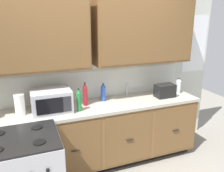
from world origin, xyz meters
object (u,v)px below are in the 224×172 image
at_px(microwave, 51,101).
at_px(bottle_clear, 178,86).
at_px(paper_towel_roll, 20,105).
at_px(bottle_green, 79,100).
at_px(bottle_red, 85,94).
at_px(bottle_blue, 103,92).
at_px(toaster, 165,91).

distance_m(microwave, bottle_clear, 1.91).
xyz_separation_m(microwave, paper_towel_roll, (-0.37, 0.03, -0.01)).
bearing_deg(microwave, bottle_green, -19.02).
distance_m(bottle_red, bottle_blue, 0.29).
relative_size(microwave, bottle_green, 1.63).
bearing_deg(toaster, paper_towel_roll, 177.97).
height_order(toaster, paper_towel_roll, paper_towel_roll).
bearing_deg(bottle_green, bottle_red, 52.05).
height_order(paper_towel_roll, bottle_blue, paper_towel_roll).
distance_m(toaster, bottle_red, 1.18).
xyz_separation_m(bottle_red, bottle_green, (-0.13, -0.16, -0.01)).
bearing_deg(toaster, bottle_red, 175.45).
bearing_deg(paper_towel_roll, microwave, -4.15).
bearing_deg(paper_towel_roll, bottle_red, 1.63).
bearing_deg(bottle_red, paper_towel_roll, -178.37).
relative_size(paper_towel_roll, bottle_green, 0.88).
distance_m(paper_towel_roll, bottle_blue, 1.10).
relative_size(microwave, bottle_clear, 2.01).
height_order(paper_towel_roll, bottle_clear, paper_towel_roll).
height_order(toaster, bottle_green, bottle_green).
bearing_deg(bottle_green, bottle_blue, 30.85).
bearing_deg(bottle_clear, paper_towel_roll, -179.97).
xyz_separation_m(toaster, bottle_red, (-1.18, 0.09, 0.06)).
bearing_deg(bottle_clear, bottle_green, -175.01).
bearing_deg(bottle_clear, bottle_blue, 175.02).
distance_m(paper_towel_roll, bottle_clear, 2.28).
relative_size(microwave, bottle_blue, 1.89).
bearing_deg(microwave, bottle_blue, 10.23).
bearing_deg(bottle_blue, paper_towel_roll, -174.53).
xyz_separation_m(bottle_green, bottle_blue, (0.41, 0.24, -0.02)).
xyz_separation_m(microwave, bottle_red, (0.45, 0.05, 0.01)).
distance_m(bottle_green, bottle_blue, 0.47).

